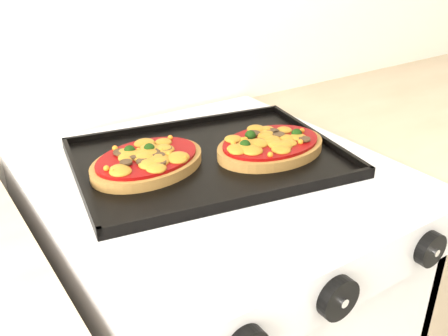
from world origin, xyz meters
TOP-DOWN VIEW (x-y plane):
  - control_panel at (0.02, 1.39)m, footprint 0.60×0.02m
  - knob_center at (0.01, 1.37)m, footprint 0.06×0.02m
  - knob_right at (0.21, 1.37)m, footprint 0.06×0.02m
  - baking_tray at (0.03, 1.72)m, footprint 0.53×0.43m
  - pizza_left at (-0.08, 1.74)m, footprint 0.24×0.20m
  - pizza_right at (0.14, 1.67)m, footprint 0.22×0.16m

SIDE VIEW (x-z plane):
  - control_panel at x=0.02m, z-range 0.81..0.90m
  - knob_center at x=0.01m, z-range 0.82..0.89m
  - knob_right at x=0.21m, z-range 0.83..0.88m
  - baking_tray at x=0.03m, z-range 0.91..0.93m
  - pizza_left at x=-0.08m, z-range 0.92..0.95m
  - pizza_right at x=0.14m, z-range 0.92..0.95m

